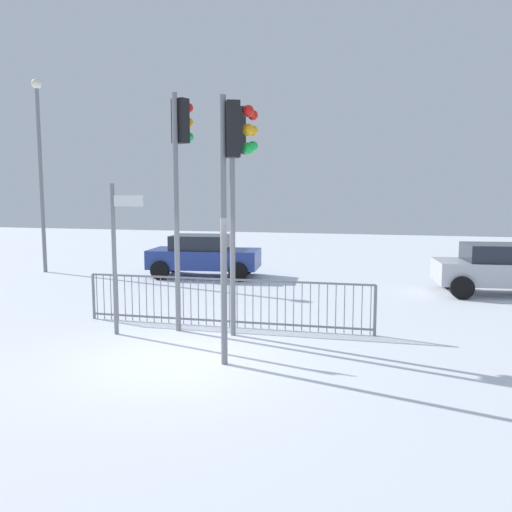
{
  "coord_description": "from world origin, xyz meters",
  "views": [
    {
      "loc": [
        3.52,
        -8.21,
        2.9
      ],
      "look_at": [
        0.61,
        2.75,
        1.54
      ],
      "focal_mm": 36.51,
      "sensor_mm": 36.0,
      "label": 1
    }
  ],
  "objects_px": {
    "car_blue_mid": "(204,255)",
    "street_lamp": "(40,156)",
    "direction_sign_post": "(116,251)",
    "traffic_light_foreground_right": "(180,159)",
    "traffic_light_rear_left": "(239,167)",
    "traffic_light_mid_right": "(232,170)",
    "car_silver_near": "(503,268)"
  },
  "relations": [
    {
      "from": "traffic_light_foreground_right",
      "to": "traffic_light_rear_left",
      "type": "relative_size",
      "value": 1.05
    },
    {
      "from": "traffic_light_rear_left",
      "to": "direction_sign_post",
      "type": "relative_size",
      "value": 1.51
    },
    {
      "from": "car_silver_near",
      "to": "street_lamp",
      "type": "relative_size",
      "value": 0.57
    },
    {
      "from": "traffic_light_rear_left",
      "to": "car_blue_mid",
      "type": "distance_m",
      "value": 8.23
    },
    {
      "from": "car_blue_mid",
      "to": "street_lamp",
      "type": "bearing_deg",
      "value": 177.82
    },
    {
      "from": "traffic_light_rear_left",
      "to": "street_lamp",
      "type": "xyz_separation_m",
      "value": [
        -9.54,
        6.52,
        0.83
      ]
    },
    {
      "from": "traffic_light_rear_left",
      "to": "street_lamp",
      "type": "height_order",
      "value": "street_lamp"
    },
    {
      "from": "traffic_light_rear_left",
      "to": "direction_sign_post",
      "type": "bearing_deg",
      "value": -93.16
    },
    {
      "from": "traffic_light_mid_right",
      "to": "street_lamp",
      "type": "bearing_deg",
      "value": -152.51
    },
    {
      "from": "street_lamp",
      "to": "traffic_light_mid_right",
      "type": "bearing_deg",
      "value": -39.84
    },
    {
      "from": "traffic_light_mid_right",
      "to": "car_silver_near",
      "type": "height_order",
      "value": "traffic_light_mid_right"
    },
    {
      "from": "car_silver_near",
      "to": "car_blue_mid",
      "type": "bearing_deg",
      "value": 167.93
    },
    {
      "from": "street_lamp",
      "to": "traffic_light_rear_left",
      "type": "bearing_deg",
      "value": -34.34
    },
    {
      "from": "traffic_light_mid_right",
      "to": "traffic_light_rear_left",
      "type": "xyz_separation_m",
      "value": [
        -0.4,
        1.78,
        0.14
      ]
    },
    {
      "from": "traffic_light_foreground_right",
      "to": "street_lamp",
      "type": "bearing_deg",
      "value": 163.01
    },
    {
      "from": "car_blue_mid",
      "to": "car_silver_near",
      "type": "xyz_separation_m",
      "value": [
        9.51,
        -0.87,
        0.0
      ]
    },
    {
      "from": "traffic_light_foreground_right",
      "to": "traffic_light_mid_right",
      "type": "xyz_separation_m",
      "value": [
        1.72,
        -1.91,
        -0.32
      ]
    },
    {
      "from": "traffic_light_foreground_right",
      "to": "direction_sign_post",
      "type": "distance_m",
      "value": 2.3
    },
    {
      "from": "car_blue_mid",
      "to": "car_silver_near",
      "type": "bearing_deg",
      "value": -11.92
    },
    {
      "from": "traffic_light_foreground_right",
      "to": "traffic_light_rear_left",
      "type": "height_order",
      "value": "traffic_light_foreground_right"
    },
    {
      "from": "traffic_light_mid_right",
      "to": "traffic_light_rear_left",
      "type": "height_order",
      "value": "traffic_light_rear_left"
    },
    {
      "from": "traffic_light_mid_right",
      "to": "direction_sign_post",
      "type": "distance_m",
      "value": 3.45
    },
    {
      "from": "direction_sign_post",
      "to": "car_blue_mid",
      "type": "xyz_separation_m",
      "value": [
        -0.98,
        7.6,
        -0.98
      ]
    },
    {
      "from": "traffic_light_rear_left",
      "to": "direction_sign_post",
      "type": "xyz_separation_m",
      "value": [
        -2.44,
        -0.6,
        -1.69
      ]
    },
    {
      "from": "traffic_light_mid_right",
      "to": "street_lamp",
      "type": "relative_size",
      "value": 0.64
    },
    {
      "from": "traffic_light_foreground_right",
      "to": "car_silver_near",
      "type": "bearing_deg",
      "value": 59.87
    },
    {
      "from": "traffic_light_mid_right",
      "to": "direction_sign_post",
      "type": "relative_size",
      "value": 1.44
    },
    {
      "from": "direction_sign_post",
      "to": "car_blue_mid",
      "type": "height_order",
      "value": "direction_sign_post"
    },
    {
      "from": "traffic_light_rear_left",
      "to": "direction_sign_post",
      "type": "distance_m",
      "value": 3.03
    },
    {
      "from": "traffic_light_mid_right",
      "to": "traffic_light_rear_left",
      "type": "bearing_deg",
      "value": 170.14
    },
    {
      "from": "direction_sign_post",
      "to": "street_lamp",
      "type": "xyz_separation_m",
      "value": [
        -7.09,
        7.11,
        2.52
      ]
    },
    {
      "from": "traffic_light_mid_right",
      "to": "direction_sign_post",
      "type": "bearing_deg",
      "value": -135.21
    }
  ]
}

